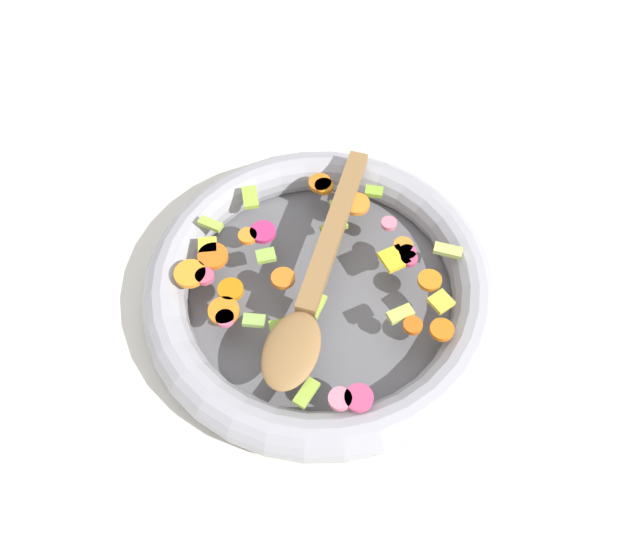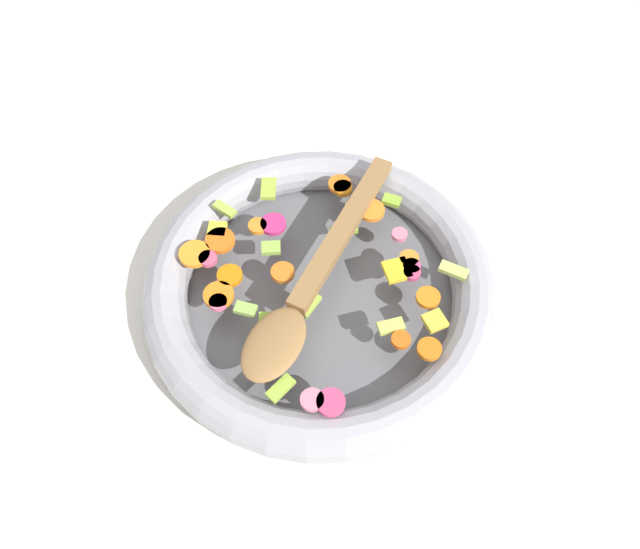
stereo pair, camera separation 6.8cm
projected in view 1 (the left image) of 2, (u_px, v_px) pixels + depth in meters
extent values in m
plane|color=silver|center=(320.00, 298.00, 0.72)|extent=(4.00, 4.00, 0.00)
cylinder|color=slate|center=(320.00, 295.00, 0.72)|extent=(0.35, 0.35, 0.01)
torus|color=#9E9EA5|center=(320.00, 286.00, 0.70)|extent=(0.40, 0.40, 0.05)
cylinder|color=orange|center=(413.00, 326.00, 0.64)|extent=(0.03, 0.03, 0.01)
cylinder|color=orange|center=(213.00, 256.00, 0.69)|extent=(0.05, 0.05, 0.01)
cylinder|color=orange|center=(430.00, 280.00, 0.67)|extent=(0.03, 0.03, 0.01)
cylinder|color=orange|center=(283.00, 278.00, 0.68)|extent=(0.04, 0.04, 0.01)
cylinder|color=orange|center=(224.00, 311.00, 0.65)|extent=(0.05, 0.05, 0.01)
cylinder|color=orange|center=(320.00, 183.00, 0.75)|extent=(0.04, 0.04, 0.01)
cylinder|color=orange|center=(231.00, 290.00, 0.67)|extent=(0.03, 0.03, 0.01)
cylinder|color=orange|center=(403.00, 246.00, 0.70)|extent=(0.02, 0.02, 0.01)
cylinder|color=orange|center=(356.00, 204.00, 0.73)|extent=(0.04, 0.04, 0.01)
cylinder|color=orange|center=(442.00, 330.00, 0.64)|extent=(0.03, 0.03, 0.01)
cylinder|color=orange|center=(248.00, 236.00, 0.71)|extent=(0.02, 0.02, 0.01)
cylinder|color=orange|center=(190.00, 274.00, 0.68)|extent=(0.05, 0.05, 0.01)
cylinder|color=orange|center=(324.00, 186.00, 0.75)|extent=(0.03, 0.03, 0.01)
cube|color=#93BC35|center=(334.00, 227.00, 0.71)|extent=(0.02, 0.03, 0.01)
cube|color=#92BB51|center=(256.00, 322.00, 0.65)|extent=(0.03, 0.03, 0.01)
cube|color=#BED758|center=(400.00, 314.00, 0.65)|extent=(0.02, 0.03, 0.01)
cube|color=#97BD3D|center=(306.00, 393.00, 0.60)|extent=(0.02, 0.03, 0.01)
cube|color=#A7C749|center=(210.00, 224.00, 0.72)|extent=(0.03, 0.02, 0.01)
cube|color=#B9CA62|center=(448.00, 250.00, 0.70)|extent=(0.03, 0.03, 0.01)
cube|color=#94C249|center=(266.00, 256.00, 0.69)|extent=(0.02, 0.03, 0.01)
cube|color=#8AB635|center=(374.00, 192.00, 0.74)|extent=(0.03, 0.02, 0.01)
cube|color=#ACD64F|center=(336.00, 208.00, 0.73)|extent=(0.02, 0.02, 0.01)
cube|color=#9AC145|center=(316.00, 306.00, 0.66)|extent=(0.02, 0.03, 0.01)
cube|color=#8CBC35|center=(284.00, 326.00, 0.64)|extent=(0.03, 0.03, 0.01)
cube|color=#A1C93E|center=(250.00, 197.00, 0.74)|extent=(0.04, 0.03, 0.01)
cylinder|color=#CF446F|center=(409.00, 259.00, 0.69)|extent=(0.03, 0.03, 0.01)
cylinder|color=#D44F6D|center=(205.00, 276.00, 0.68)|extent=(0.02, 0.02, 0.01)
cylinder|color=pink|center=(340.00, 399.00, 0.60)|extent=(0.03, 0.03, 0.01)
cylinder|color=#CC416F|center=(359.00, 398.00, 0.60)|extent=(0.04, 0.04, 0.01)
cylinder|color=#F16788|center=(225.00, 318.00, 0.65)|extent=(0.03, 0.03, 0.01)
cylinder|color=#E14B7E|center=(407.00, 253.00, 0.69)|extent=(0.03, 0.03, 0.01)
cylinder|color=#CF2D6E|center=(263.00, 232.00, 0.71)|extent=(0.04, 0.04, 0.01)
cylinder|color=pink|center=(389.00, 223.00, 0.72)|extent=(0.03, 0.03, 0.01)
cube|color=yellow|center=(208.00, 246.00, 0.70)|extent=(0.03, 0.03, 0.01)
cube|color=yellow|center=(394.00, 259.00, 0.69)|extent=(0.03, 0.03, 0.01)
cube|color=yellow|center=(441.00, 302.00, 0.66)|extent=(0.02, 0.02, 0.01)
cube|color=olive|center=(334.00, 228.00, 0.70)|extent=(0.14, 0.20, 0.01)
ellipsoid|color=olive|center=(291.00, 350.00, 0.62)|extent=(0.10, 0.11, 0.01)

